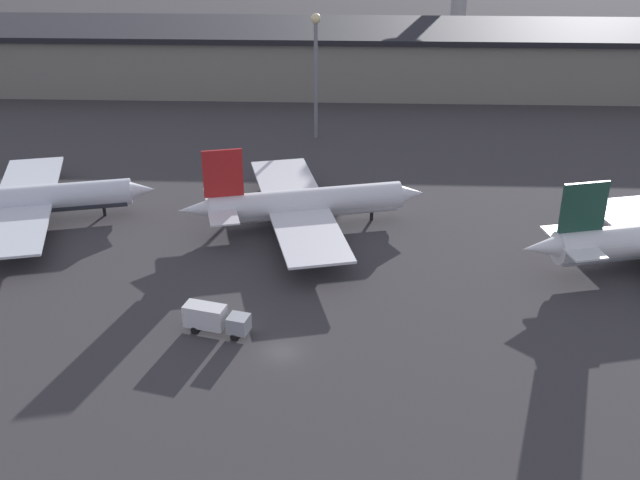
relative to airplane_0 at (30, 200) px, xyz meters
name	(u,v)px	position (x,y,z in m)	size (l,w,h in m)	color
ground	(282,352)	(39.75, -32.36, -3.47)	(600.00, 600.00, 0.00)	#383538
terminal_building	(319,57)	(39.75, 73.97, 3.36)	(218.80, 27.14, 13.56)	gray
airplane_0	(30,200)	(0.00, 0.00, 0.00)	(35.77, 36.75, 12.75)	silver
airplane_1	(303,204)	(40.29, -0.04, 0.10)	(35.94, 37.99, 12.71)	silver
service_vehicle_0	(214,318)	(31.71, -28.67, -1.60)	(7.98, 4.12, 3.34)	#9EA3A8
lamp_post_1	(316,60)	(40.47, 38.94, 11.44)	(1.80, 1.80, 23.21)	slate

